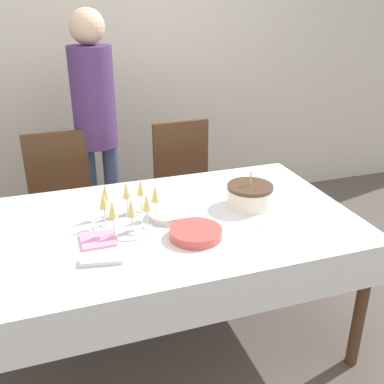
{
  "coord_description": "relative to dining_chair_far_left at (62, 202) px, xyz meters",
  "views": [
    {
      "loc": [
        -0.47,
        -1.88,
        1.75
      ],
      "look_at": [
        0.18,
        0.03,
        0.86
      ],
      "focal_mm": 42.0,
      "sensor_mm": 36.0,
      "label": 1
    }
  ],
  "objects": [
    {
      "name": "champagne_tray",
      "position": [
        0.28,
        -0.83,
        0.3
      ],
      "size": [
        0.36,
        0.36,
        0.18
      ],
      "color": "silver",
      "rests_on": "dining_table"
    },
    {
      "name": "cake_knife",
      "position": [
        0.97,
        -1.03,
        0.22
      ],
      "size": [
        0.27,
        0.16,
        0.0
      ],
      "color": "silver",
      "rests_on": "dining_table"
    },
    {
      "name": "ground_plane",
      "position": [
        0.42,
        -0.86,
        -0.52
      ],
      "size": [
        12.0,
        12.0,
        0.0
      ],
      "primitive_type": "plane",
      "color": "#564C47"
    },
    {
      "name": "plate_stack_dessert",
      "position": [
        0.47,
        -0.84,
        0.23
      ],
      "size": [
        0.18,
        0.18,
        0.03
      ],
      "color": "silver",
      "rests_on": "dining_table"
    },
    {
      "name": "dining_table",
      "position": [
        0.42,
        -0.86,
        0.11
      ],
      "size": [
        1.91,
        1.09,
        0.74
      ],
      "color": "white",
      "rests_on": "ground_plane"
    },
    {
      "name": "birthday_cake",
      "position": [
        0.91,
        -0.84,
        0.27
      ],
      "size": [
        0.24,
        0.24,
        0.19
      ],
      "color": "silver",
      "rests_on": "dining_table"
    },
    {
      "name": "dining_chair_far_right",
      "position": [
        0.84,
        -0.0,
        0.0
      ],
      "size": [
        0.44,
        0.44,
        0.96
      ],
      "color": "#51331E",
      "rests_on": "ground_plane"
    },
    {
      "name": "napkin_pile",
      "position": [
        0.11,
        -0.95,
        0.22
      ],
      "size": [
        0.15,
        0.15,
        0.01
      ],
      "color": "pink",
      "rests_on": "dining_table"
    },
    {
      "name": "plate_stack_main",
      "position": [
        0.54,
        -1.06,
        0.23
      ],
      "size": [
        0.24,
        0.24,
        0.04
      ],
      "color": "#CC4C47",
      "rests_on": "dining_table"
    },
    {
      "name": "person_standing",
      "position": [
        0.28,
        0.2,
        0.49
      ],
      "size": [
        0.28,
        0.28,
        1.68
      ],
      "color": "#3F4C72",
      "rests_on": "ground_plane"
    },
    {
      "name": "dining_chair_far_left",
      "position": [
        0.0,
        0.0,
        0.0
      ],
      "size": [
        0.42,
        0.42,
        0.96
      ],
      "color": "#51331E",
      "rests_on": "ground_plane"
    },
    {
      "name": "wall_back",
      "position": [
        0.42,
        0.86,
        0.83
      ],
      "size": [
        8.0,
        0.05,
        2.7
      ],
      "color": "silver",
      "rests_on": "ground_plane"
    },
    {
      "name": "fork_pile",
      "position": [
        0.1,
        -1.14,
        0.22
      ],
      "size": [
        0.18,
        0.09,
        0.02
      ],
      "color": "silver",
      "rests_on": "dining_table"
    }
  ]
}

